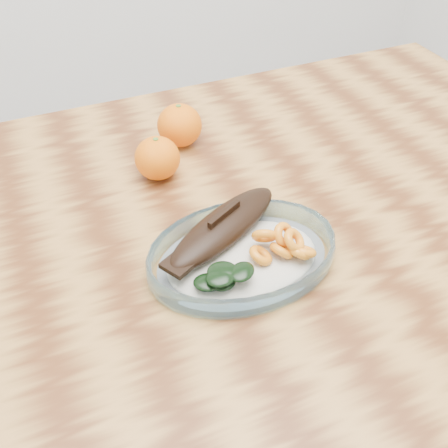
{
  "coord_description": "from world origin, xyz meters",
  "views": [
    {
      "loc": [
        -0.28,
        -0.56,
        1.26
      ],
      "look_at": [
        -0.06,
        -0.03,
        0.77
      ],
      "focal_mm": 45.0,
      "sensor_mm": 36.0,
      "label": 1
    }
  ],
  "objects_px": {
    "orange_left": "(157,158)",
    "orange_right": "(180,125)",
    "dining_table": "(249,259)",
    "plated_meal": "(242,252)"
  },
  "relations": [
    {
      "from": "orange_left",
      "to": "orange_right",
      "type": "distance_m",
      "value": 0.1
    },
    {
      "from": "orange_left",
      "to": "orange_right",
      "type": "relative_size",
      "value": 0.94
    },
    {
      "from": "dining_table",
      "to": "orange_right",
      "type": "relative_size",
      "value": 16.37
    },
    {
      "from": "orange_left",
      "to": "orange_right",
      "type": "height_order",
      "value": "orange_right"
    },
    {
      "from": "orange_left",
      "to": "dining_table",
      "type": "bearing_deg",
      "value": -53.5
    },
    {
      "from": "dining_table",
      "to": "orange_left",
      "type": "distance_m",
      "value": 0.21
    },
    {
      "from": "plated_meal",
      "to": "orange_left",
      "type": "height_order",
      "value": "plated_meal"
    },
    {
      "from": "dining_table",
      "to": "orange_right",
      "type": "height_order",
      "value": "orange_right"
    },
    {
      "from": "orange_left",
      "to": "orange_right",
      "type": "xyz_separation_m",
      "value": [
        0.06,
        0.07,
        0.0
      ]
    },
    {
      "from": "orange_right",
      "to": "orange_left",
      "type": "bearing_deg",
      "value": -129.83
    }
  ]
}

